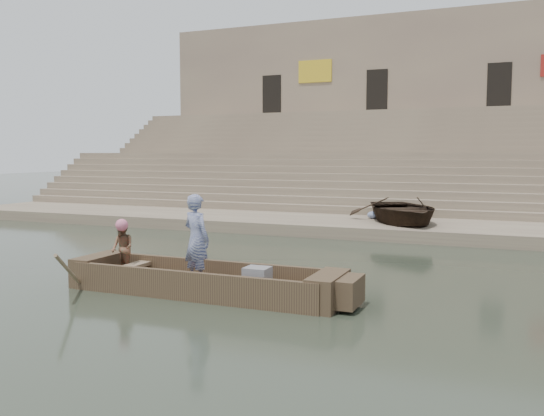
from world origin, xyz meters
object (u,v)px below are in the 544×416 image
Objects in this scene: standing_man at (197,239)px; beached_rowboat at (402,210)px; main_rowboat at (204,288)px; television at (257,278)px; rowing_man at (122,248)px.

beached_rowboat is at bearing -81.30° from standing_man.
standing_man is at bearing -124.41° from main_rowboat.
main_rowboat is 1.00m from standing_man.
beached_rowboat is (0.92, 10.11, 0.42)m from television.
standing_man is at bearing -174.51° from television.
television is at bearing 23.18° from rowing_man.
main_rowboat is 2.84× the size of standing_man.
rowing_man reaches higher than television.
rowing_man is at bearing 14.21° from standing_man.
beached_rowboat is (2.14, 10.23, -0.26)m from standing_man.
main_rowboat is 1.17× the size of beached_rowboat.
television is 0.11× the size of beached_rowboat.
standing_man is 1.60× the size of rowing_man.
rowing_man is 0.26× the size of beached_rowboat.
main_rowboat is 1.19m from television.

